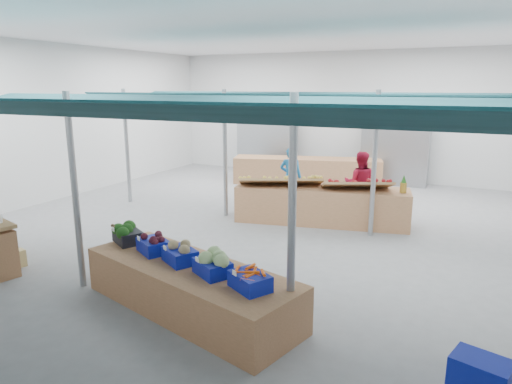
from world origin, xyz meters
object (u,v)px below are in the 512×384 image
veg_counter (190,288)px  vendor_right (360,183)px  fruit_counter (321,205)px  vendor_left (291,177)px

veg_counter → vendor_right: (0.92, 5.91, 0.45)m
veg_counter → fruit_counter: size_ratio=0.87×
fruit_counter → vendor_left: (-1.20, 1.10, 0.36)m
vendor_right → veg_counter: bearing=68.7°
vendor_left → vendor_right: bearing=167.5°
vendor_left → vendor_right: 1.80m
vendor_left → vendor_right: (1.80, 0.00, 0.00)m
fruit_counter → vendor_left: vendor_left is taller
veg_counter → vendor_left: 6.00m
veg_counter → vendor_left: (-0.88, 5.91, 0.45)m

